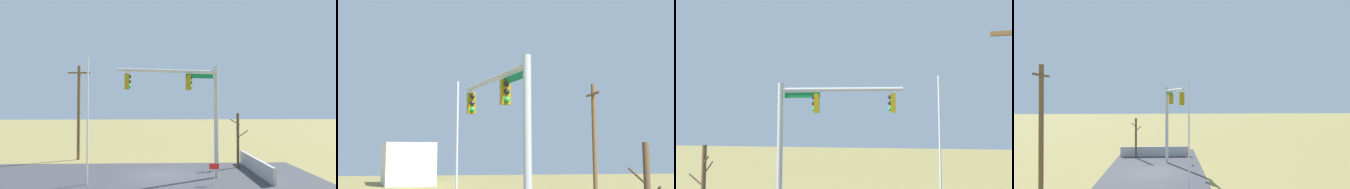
{
  "view_description": "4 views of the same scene",
  "coord_description": "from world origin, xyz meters",
  "views": [
    {
      "loc": [
        -0.27,
        -20.67,
        4.57
      ],
      "look_at": [
        0.39,
        -1.38,
        5.24
      ],
      "focal_mm": 33.28,
      "sensor_mm": 36.0,
      "label": 1
    },
    {
      "loc": [
        18.33,
        -4.98,
        3.5
      ],
      "look_at": [
        0.21,
        -1.0,
        6.11
      ],
      "focal_mm": 48.83,
      "sensor_mm": 36.0,
      "label": 2
    },
    {
      "loc": [
        -4.88,
        17.3,
        4.69
      ],
      "look_at": [
        0.3,
        -1.59,
        6.42
      ],
      "focal_mm": 41.93,
      "sensor_mm": 36.0,
      "label": 3
    },
    {
      "loc": [
        -23.01,
        -1.16,
        6.13
      ],
      "look_at": [
        -0.48,
        -2.21,
        6.3
      ],
      "focal_mm": 30.44,
      "sensor_mm": 36.0,
      "label": 4
    }
  ],
  "objects": [
    {
      "name": "bare_tree",
      "position": [
        5.67,
        2.13,
        2.06
      ],
      "size": [
        1.27,
        1.02,
        3.99
      ],
      "color": "brown",
      "rests_on": "ground_plane"
    },
    {
      "name": "sidewalk_corner",
      "position": [
        4.48,
        -0.98,
        0.0
      ],
      "size": [
        6.0,
        6.0,
        0.01
      ],
      "primitive_type": "cube",
      "color": "#B7B5AD",
      "rests_on": "ground_plane"
    },
    {
      "name": "road_surface",
      "position": [
        -4.0,
        0.0,
        0.01
      ],
      "size": [
        28.0,
        8.0,
        0.01
      ],
      "primitive_type": "cube",
      "color": "#3D3D42",
      "rests_on": "ground_plane"
    },
    {
      "name": "open_sign",
      "position": [
        3.0,
        -2.8,
        0.91
      ],
      "size": [
        0.56,
        0.04,
        1.22
      ],
      "color": "silver",
      "rests_on": "ground_plane"
    },
    {
      "name": "ground_plane",
      "position": [
        0.0,
        0.0,
        0.0
      ],
      "size": [
        160.0,
        160.0,
        0.0
      ],
      "primitive_type": "plane",
      "color": "olive"
    },
    {
      "name": "retaining_fence",
      "position": [
        6.37,
        0.3,
        0.5
      ],
      "size": [
        0.2,
        6.95,
        1.0
      ],
      "primitive_type": "cube",
      "color": "#A8A8AD",
      "rests_on": "ground_plane"
    },
    {
      "name": "utility_pole",
      "position": [
        -6.92,
        5.9,
        4.12
      ],
      "size": [
        1.9,
        0.26,
        7.92
      ],
      "color": "brown",
      "rests_on": "ground_plane"
    },
    {
      "name": "signal_mast",
      "position": [
        1.94,
        -1.3,
        4.85
      ],
      "size": [
        6.21,
        1.47,
        7.04
      ],
      "color": "#B2B5BA",
      "rests_on": "ground_plane"
    },
    {
      "name": "flagpole",
      "position": [
        -4.31,
        -2.49,
        3.67
      ],
      "size": [
        0.1,
        0.1,
        7.34
      ],
      "primitive_type": "cylinder",
      "color": "silver",
      "rests_on": "ground_plane"
    }
  ]
}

